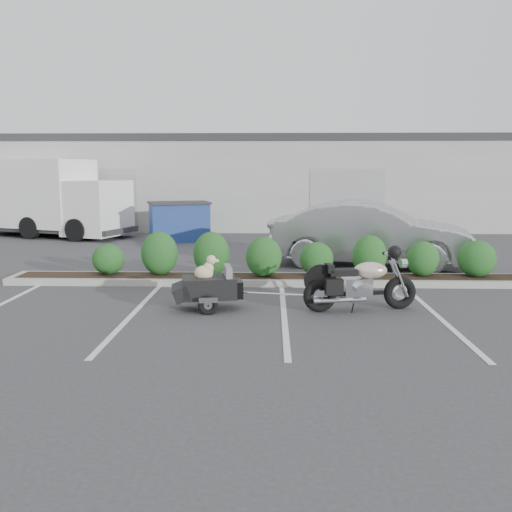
{
  "coord_description": "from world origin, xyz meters",
  "views": [
    {
      "loc": [
        0.97,
        -9.91,
        2.54
      ],
      "look_at": [
        0.65,
        1.36,
        0.75
      ],
      "focal_mm": 38.0,
      "sensor_mm": 36.0,
      "label": 1
    }
  ],
  "objects_px": {
    "motorcycle": "(361,284)",
    "sedan": "(371,234)",
    "dumpster": "(179,221)",
    "pet_trailer": "(208,286)",
    "delivery_truck": "(51,200)"
  },
  "relations": [
    {
      "from": "pet_trailer",
      "to": "sedan",
      "type": "distance_m",
      "value": 5.97
    },
    {
      "from": "motorcycle",
      "to": "dumpster",
      "type": "height_order",
      "value": "dumpster"
    },
    {
      "from": "sedan",
      "to": "dumpster",
      "type": "height_order",
      "value": "sedan"
    },
    {
      "from": "dumpster",
      "to": "delivery_truck",
      "type": "relative_size",
      "value": 0.37
    },
    {
      "from": "sedan",
      "to": "dumpster",
      "type": "distance_m",
      "value": 7.92
    },
    {
      "from": "pet_trailer",
      "to": "delivery_truck",
      "type": "distance_m",
      "value": 13.32
    },
    {
      "from": "dumpster",
      "to": "pet_trailer",
      "type": "bearing_deg",
      "value": -95.35
    },
    {
      "from": "pet_trailer",
      "to": "sedan",
      "type": "relative_size",
      "value": 0.33
    },
    {
      "from": "sedan",
      "to": "delivery_truck",
      "type": "distance_m",
      "value": 12.9
    },
    {
      "from": "pet_trailer",
      "to": "dumpster",
      "type": "relative_size",
      "value": 0.69
    },
    {
      "from": "motorcycle",
      "to": "dumpster",
      "type": "xyz_separation_m",
      "value": [
        -4.98,
        9.81,
        0.22
      ]
    },
    {
      "from": "sedan",
      "to": "delivery_truck",
      "type": "bearing_deg",
      "value": 73.8
    },
    {
      "from": "motorcycle",
      "to": "pet_trailer",
      "type": "height_order",
      "value": "motorcycle"
    },
    {
      "from": "motorcycle",
      "to": "sedan",
      "type": "distance_m",
      "value": 4.74
    },
    {
      "from": "delivery_truck",
      "to": "motorcycle",
      "type": "bearing_deg",
      "value": -28.03
    }
  ]
}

